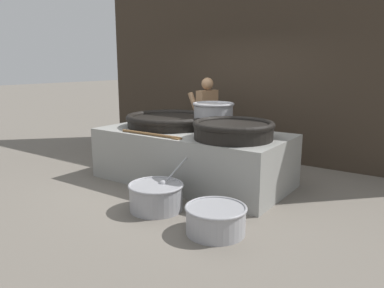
# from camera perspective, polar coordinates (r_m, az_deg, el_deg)

# --- Properties ---
(ground_plane) EXTENTS (60.00, 60.00, 0.00)m
(ground_plane) POSITION_cam_1_polar(r_m,az_deg,el_deg) (6.20, -0.00, -5.67)
(ground_plane) COLOR slate
(back_wall) EXTENTS (7.46, 0.24, 4.03)m
(back_wall) POSITION_cam_1_polar(r_m,az_deg,el_deg) (7.76, 9.34, 12.84)
(back_wall) COLOR #382D23
(back_wall) RESTS_ON ground_plane
(hearth_platform) EXTENTS (3.10, 1.50, 0.83)m
(hearth_platform) POSITION_cam_1_polar(r_m,az_deg,el_deg) (6.09, -0.00, -1.92)
(hearth_platform) COLOR gray
(hearth_platform) RESTS_ON ground_plane
(giant_wok_near) EXTENTS (1.48, 1.48, 0.21)m
(giant_wok_near) POSITION_cam_1_polar(r_m,az_deg,el_deg) (6.47, -3.50, 3.69)
(giant_wok_near) COLOR black
(giant_wok_near) RESTS_ON hearth_platform
(giant_wok_far) EXTENTS (1.18, 1.18, 0.26)m
(giant_wok_far) POSITION_cam_1_polar(r_m,az_deg,el_deg) (5.39, 6.33, 2.24)
(giant_wok_far) COLOR black
(giant_wok_far) RESTS_ON hearth_platform
(stock_pot) EXTENTS (0.69, 0.69, 0.44)m
(stock_pot) POSITION_cam_1_polar(r_m,az_deg,el_deg) (6.21, 3.27, 4.42)
(stock_pot) COLOR #9E9EA3
(stock_pot) RESTS_ON hearth_platform
(stirring_paddle) EXTENTS (1.14, 0.10, 0.04)m
(stirring_paddle) POSITION_cam_1_polar(r_m,az_deg,el_deg) (5.65, -5.94, 1.44)
(stirring_paddle) COLOR brown
(stirring_paddle) RESTS_ON hearth_platform
(cook) EXTENTS (0.41, 0.62, 1.64)m
(cook) POSITION_cam_1_polar(r_m,az_deg,el_deg) (7.24, 2.26, 4.11)
(cook) COLOR #9E7551
(cook) RESTS_ON ground_plane
(prep_bowl_vegetables) EXTENTS (0.73, 0.94, 0.65)m
(prep_bowl_vegetables) POSITION_cam_1_polar(r_m,az_deg,el_deg) (5.00, -5.49, -7.80)
(prep_bowl_vegetables) COLOR #9E9EA3
(prep_bowl_vegetables) RESTS_ON ground_plane
(prep_bowl_meat) EXTENTS (0.71, 0.71, 0.32)m
(prep_bowl_meat) POSITION_cam_1_polar(r_m,az_deg,el_deg) (4.34, 3.64, -11.24)
(prep_bowl_meat) COLOR #9E9EA3
(prep_bowl_meat) RESTS_ON ground_plane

